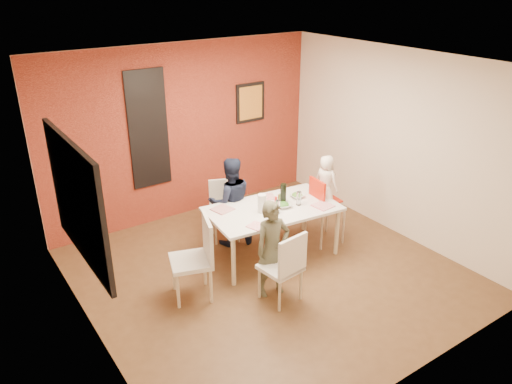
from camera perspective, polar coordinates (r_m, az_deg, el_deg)
ground at (r=6.64m, az=1.49°, el=-9.18°), size 4.50×4.50×0.00m
ceiling at (r=5.63m, az=1.79°, el=14.45°), size 4.50×4.50×0.02m
wall_back at (r=7.83m, az=-8.17°, el=6.82°), size 4.50×0.02×2.70m
wall_front at (r=4.58m, az=18.54°, el=-7.31°), size 4.50×0.02×2.70m
wall_left at (r=5.13m, az=-19.20°, el=-3.87°), size 0.02×4.50×2.70m
wall_right at (r=7.48m, az=15.78°, el=5.32°), size 0.02×4.50×2.70m
brick_accent_wall at (r=7.81m, az=-8.10°, el=6.78°), size 4.50×0.02×2.70m
picture_window_frame at (r=5.23m, az=-19.81°, el=-0.99°), size 0.05×1.70×1.30m
picture_window_pane at (r=5.24m, az=-19.65°, el=-0.95°), size 0.02×1.55×1.15m
glassblock_strip at (r=7.52m, az=-12.21°, el=6.99°), size 0.55×0.03×1.70m
glassblock_surround at (r=7.52m, az=-12.20°, el=6.99°), size 0.60×0.03×1.76m
art_print_frame at (r=8.29m, az=-0.65°, el=10.19°), size 0.54×0.03×0.64m
art_print_canvas at (r=8.28m, az=-0.59°, el=10.17°), size 0.44×0.01×0.54m
dining_table at (r=6.71m, az=1.91°, el=-2.29°), size 1.83×1.14×0.72m
chair_near at (r=5.85m, az=3.38°, el=-8.29°), size 0.47×0.47×0.92m
chair_far at (r=7.30m, az=-3.67°, el=-1.61°), size 0.52×0.52×0.87m
chair_left at (r=5.97m, az=-6.63°, el=-7.05°), size 0.60×0.60×1.02m
high_chair at (r=7.13m, az=7.66°, el=-1.38°), size 0.45×0.45×1.00m
child_near at (r=5.95m, az=1.90°, el=-6.53°), size 0.48×0.35×1.22m
child_far at (r=7.03m, az=-2.93°, el=-1.10°), size 0.76×0.66×1.31m
toddler at (r=7.00m, az=8.00°, el=1.28°), size 0.29×0.39×0.73m
plate_near_left at (r=6.21m, az=0.07°, el=-3.89°), size 0.25×0.25×0.01m
plate_far_mid at (r=6.99m, az=1.24°, el=-0.55°), size 0.28×0.28×0.01m
plate_near_right at (r=6.78m, az=7.66°, el=-1.55°), size 0.27×0.27×0.01m
plate_far_left at (r=6.64m, az=-3.85°, el=-1.97°), size 0.29×0.29×0.01m
salad_bowl_a at (r=6.70m, az=3.16°, el=-1.50°), size 0.26×0.26×0.05m
salad_bowl_b at (r=7.00m, az=4.72°, el=-0.41°), size 0.23×0.23×0.05m
wine_bottle at (r=6.71m, az=3.14°, el=-0.29°), size 0.08×0.08×0.31m
wine_glass_a at (r=6.50m, az=2.50°, el=-1.71°), size 0.06×0.06×0.18m
wine_glass_b at (r=6.75m, az=4.92°, el=-0.73°), size 0.07×0.07×0.19m
paper_towel_roll at (r=6.51m, az=0.69°, el=-1.32°), size 0.11×0.11×0.25m
condiment_red at (r=6.69m, az=2.28°, el=-1.11°), size 0.04×0.04×0.14m
condiment_green at (r=6.78m, az=2.82°, el=-0.76°), size 0.04×0.04×0.14m
condiment_brown at (r=6.80m, az=2.64°, el=-0.77°), size 0.03×0.03×0.12m
sippy_cup at (r=7.12m, az=7.05°, el=0.26°), size 0.07×0.07×0.12m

